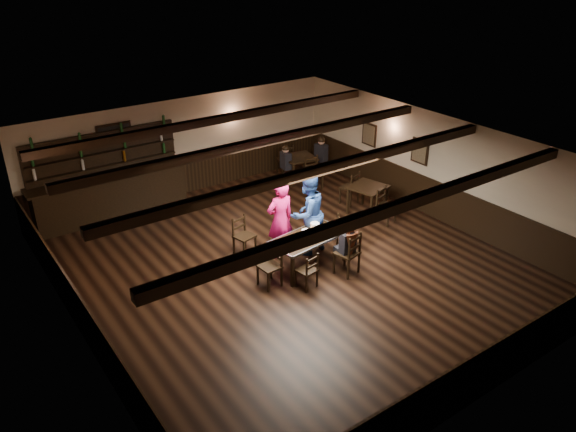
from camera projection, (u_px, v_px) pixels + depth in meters
ground at (289, 266)px, 12.42m from camera, size 10.00×10.00×0.00m
room_shell at (289, 193)px, 11.68m from camera, size 9.02×10.02×2.71m
dining_table at (308, 239)px, 12.09m from camera, size 1.78×1.05×0.75m
chair_near_left at (309, 269)px, 11.42m from camera, size 0.43×0.41×0.80m
chair_near_right at (351, 251)px, 11.85m from camera, size 0.55×0.53×0.98m
chair_end_left at (272, 262)px, 11.53m from camera, size 0.43×0.45×0.91m
chair_end_right at (344, 230)px, 12.86m from camera, size 0.50×0.51×0.86m
chair_far_pushed at (242, 232)px, 12.71m from camera, size 0.50×0.48×0.90m
woman_pink at (280, 220)px, 12.42m from camera, size 0.68×0.46×1.82m
man_blue at (307, 213)px, 12.58m from camera, size 1.03×0.86×1.93m
seated_person at (348, 240)px, 11.78m from camera, size 0.33×0.50×0.81m
cake at (293, 241)px, 11.80m from camera, size 0.33×0.33×0.10m
plate_stack_a at (306, 234)px, 11.98m from camera, size 0.19×0.19×0.18m
plate_stack_b at (315, 228)px, 12.18m from camera, size 0.19×0.19×0.23m
tea_light at (307, 233)px, 12.14m from camera, size 0.05×0.05×0.06m
salt_shaker at (323, 231)px, 12.16m from camera, size 0.04×0.04×0.09m
pepper_shaker at (325, 229)px, 12.27m from camera, size 0.03×0.03×0.09m
drink_glass at (313, 229)px, 12.24m from camera, size 0.07×0.07×0.11m
menu_red at (328, 232)px, 12.24m from camera, size 0.33×0.29×0.00m
menu_blue at (320, 227)px, 12.44m from camera, size 0.29×0.22×0.00m
bar_counter at (110, 190)px, 14.37m from camera, size 4.05×0.70×2.20m
back_table_a at (368, 190)px, 14.55m from camera, size 1.06×1.06×0.75m
back_table_b at (299, 160)px, 16.51m from camera, size 1.02×1.02×0.75m
bg_patron_left at (286, 157)px, 16.24m from camera, size 0.25×0.37×0.71m
bg_patron_right at (321, 149)px, 16.77m from camera, size 0.29×0.41×0.77m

